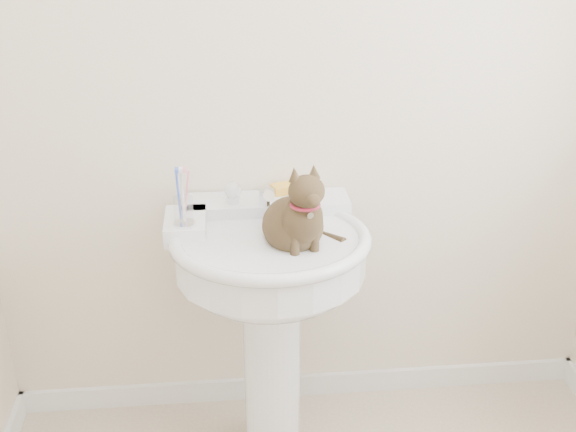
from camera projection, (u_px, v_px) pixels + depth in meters
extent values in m
cube|color=white|center=(304.00, 385.00, 2.87)|extent=(2.20, 0.02, 0.09)
cylinder|color=white|center=(272.00, 371.00, 2.47)|extent=(0.19, 0.19, 0.68)
cylinder|color=white|center=(271.00, 256.00, 2.28)|extent=(0.60, 0.60, 0.13)
ellipsoid|color=white|center=(271.00, 274.00, 2.31)|extent=(0.55, 0.48, 0.22)
torus|color=white|center=(271.00, 239.00, 2.26)|extent=(0.64, 0.64, 0.04)
cube|color=white|center=(266.00, 207.00, 2.44)|extent=(0.56, 0.15, 0.06)
cube|color=white|center=(186.00, 226.00, 2.31)|extent=(0.13, 0.20, 0.06)
cylinder|color=silver|center=(267.00, 197.00, 2.38)|extent=(0.05, 0.05, 0.05)
cylinder|color=silver|center=(268.00, 194.00, 2.32)|extent=(0.04, 0.04, 0.14)
sphere|color=white|center=(233.00, 190.00, 2.38)|extent=(0.06, 0.06, 0.06)
sphere|color=white|center=(299.00, 188.00, 2.40)|extent=(0.06, 0.06, 0.06)
cube|color=gold|center=(285.00, 188.00, 2.47)|extent=(0.10, 0.08, 0.03)
cylinder|color=silver|center=(184.00, 223.00, 2.25)|extent=(0.07, 0.07, 0.01)
cylinder|color=white|center=(184.00, 210.00, 2.23)|extent=(0.06, 0.06, 0.09)
cylinder|color=blue|center=(179.00, 195.00, 2.20)|extent=(0.01, 0.01, 0.17)
cylinder|color=white|center=(183.00, 195.00, 2.20)|extent=(0.01, 0.01, 0.17)
cylinder|color=pink|center=(186.00, 195.00, 2.21)|extent=(0.01, 0.01, 0.17)
ellipsoid|color=#4F3B1F|center=(294.00, 225.00, 2.23)|extent=(0.19, 0.22, 0.17)
ellipsoid|color=#4F3B1F|center=(297.00, 220.00, 2.13)|extent=(0.12, 0.12, 0.16)
ellipsoid|color=#4F3B1F|center=(298.00, 192.00, 2.07)|extent=(0.11, 0.10, 0.10)
cone|color=#4F3B1F|center=(287.00, 174.00, 2.06)|extent=(0.04, 0.04, 0.04)
cone|color=#4F3B1F|center=(308.00, 173.00, 2.07)|extent=(0.04, 0.04, 0.04)
cylinder|color=#4F3B1F|center=(325.00, 238.00, 2.28)|extent=(0.03, 0.03, 0.20)
torus|color=maroon|center=(298.00, 205.00, 2.10)|extent=(0.09, 0.09, 0.01)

